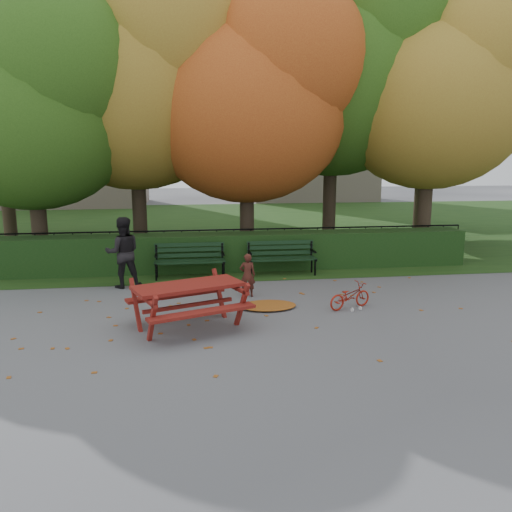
{
  "coord_description": "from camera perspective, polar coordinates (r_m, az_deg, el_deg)",
  "views": [
    {
      "loc": [
        -1.41,
        -9.0,
        3.0
      ],
      "look_at": [
        0.06,
        1.22,
        1.0
      ],
      "focal_mm": 35.0,
      "sensor_mm": 36.0,
      "label": 1
    }
  ],
  "objects": [
    {
      "name": "grass_strip",
      "position": [
        23.24,
        -4.67,
        3.54
      ],
      "size": [
        90.0,
        90.0,
        0.0
      ],
      "primitive_type": "plane",
      "color": "#173511",
      "rests_on": "ground"
    },
    {
      "name": "picnic_table",
      "position": [
        9.02,
        -7.73,
        -4.33
      ],
      "size": [
        2.33,
        2.12,
        0.93
      ],
      "rotation": [
        0.0,
        0.0,
        0.37
      ],
      "color": "maroon",
      "rests_on": "ground"
    },
    {
      "name": "tree_f",
      "position": [
        19.3,
        -26.75,
        17.87
      ],
      "size": [
        6.93,
        6.6,
        9.19
      ],
      "color": "black",
      "rests_on": "ground"
    },
    {
      "name": "bench_right",
      "position": [
        13.18,
        2.91,
        0.11
      ],
      "size": [
        1.8,
        0.57,
        0.88
      ],
      "color": "black",
      "rests_on": "ground"
    },
    {
      "name": "leaf_scatter",
      "position": [
        9.87,
        0.39,
        -6.69
      ],
      "size": [
        9.0,
        5.7,
        0.01
      ],
      "primitive_type": null,
      "color": "brown",
      "rests_on": "ground"
    },
    {
      "name": "iron_fence",
      "position": [
        14.58,
        -2.54,
        1.23
      ],
      "size": [
        14.0,
        0.04,
        1.02
      ],
      "color": "black",
      "rests_on": "ground"
    },
    {
      "name": "bicycle",
      "position": [
        10.38,
        10.68,
        -4.5
      ],
      "size": [
        1.07,
        0.7,
        0.53
      ],
      "primitive_type": "imported",
      "rotation": [
        0.0,
        0.0,
        1.95
      ],
      "color": "maroon",
      "rests_on": "ground"
    },
    {
      "name": "leaf_pile",
      "position": [
        10.34,
        1.37,
        -5.66
      ],
      "size": [
        1.3,
        1.0,
        0.08
      ],
      "primitive_type": "ellipsoid",
      "rotation": [
        0.0,
        0.0,
        0.17
      ],
      "color": "brown",
      "rests_on": "ground"
    },
    {
      "name": "hedge",
      "position": [
        13.8,
        -2.21,
        0.53
      ],
      "size": [
        13.0,
        0.9,
        1.0
      ],
      "primitive_type": "cube",
      "color": "black",
      "rests_on": "ground"
    },
    {
      "name": "tree_g",
      "position": [
        21.27,
        20.0,
        16.75
      ],
      "size": [
        6.3,
        6.0,
        8.55
      ],
      "color": "black",
      "rests_on": "ground"
    },
    {
      "name": "building_left",
      "position": [
        36.09,
        -21.3,
        17.43
      ],
      "size": [
        10.0,
        7.0,
        15.0
      ],
      "primitive_type": "cube",
      "color": "#BBA492",
      "rests_on": "ground"
    },
    {
      "name": "tree_a",
      "position": [
        15.13,
        -23.57,
        15.86
      ],
      "size": [
        5.88,
        5.6,
        7.48
      ],
      "color": "black",
      "rests_on": "ground"
    },
    {
      "name": "adult",
      "position": [
        12.18,
        -14.96,
        0.39
      ],
      "size": [
        0.91,
        0.77,
        1.69
      ],
      "primitive_type": "imported",
      "rotation": [
        0.0,
        0.0,
        3.31
      ],
      "color": "black",
      "rests_on": "ground"
    },
    {
      "name": "ground",
      "position": [
        9.59,
        0.66,
        -7.27
      ],
      "size": [
        90.0,
        90.0,
        0.0
      ],
      "primitive_type": "plane",
      "color": "slate",
      "rests_on": "ground"
    },
    {
      "name": "tree_c",
      "position": [
        15.24,
        0.34,
        17.85
      ],
      "size": [
        6.3,
        6.0,
        8.0
      ],
      "color": "black",
      "rests_on": "ground"
    },
    {
      "name": "bench_left",
      "position": [
        12.94,
        -7.57,
        -0.18
      ],
      "size": [
        1.8,
        0.57,
        0.88
      ],
      "color": "black",
      "rests_on": "ground"
    },
    {
      "name": "tree_b",
      "position": [
        15.96,
        -12.55,
        19.39
      ],
      "size": [
        6.72,
        6.4,
        8.79
      ],
      "color": "black",
      "rests_on": "ground"
    },
    {
      "name": "building_right",
      "position": [
        38.29,
        6.27,
        15.42
      ],
      "size": [
        9.0,
        6.0,
        12.0
      ],
      "primitive_type": "cube",
      "color": "#BBA492",
      "rests_on": "ground"
    },
    {
      "name": "tree_d",
      "position": [
        17.32,
        10.37,
        20.72
      ],
      "size": [
        7.14,
        6.8,
        9.58
      ],
      "color": "black",
      "rests_on": "ground"
    },
    {
      "name": "child",
      "position": [
        11.04,
        -0.98,
        -2.2
      ],
      "size": [
        0.38,
        0.27,
        0.97
      ],
      "primitive_type": "imported",
      "rotation": [
        0.0,
        0.0,
        3.04
      ],
      "color": "#421B15",
      "rests_on": "ground"
    },
    {
      "name": "tree_e",
      "position": [
        16.89,
        20.87,
        17.37
      ],
      "size": [
        6.09,
        5.8,
        8.16
      ],
      "color": "black",
      "rests_on": "ground"
    }
  ]
}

